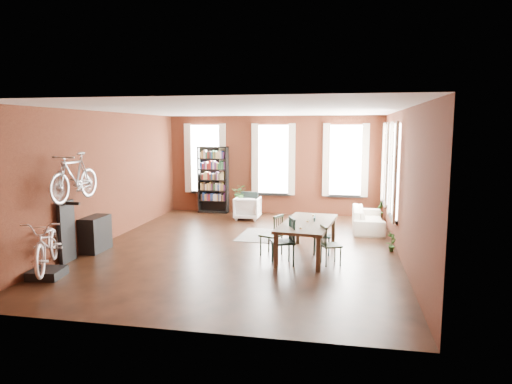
% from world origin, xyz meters
% --- Properties ---
extents(room, '(9.00, 9.04, 3.22)m').
position_xyz_m(room, '(0.25, 0.62, 2.14)').
color(room, black).
rests_on(room, ground).
extents(dining_table, '(1.26, 2.34, 0.76)m').
position_xyz_m(dining_table, '(1.51, -0.42, 0.38)').
color(dining_table, '#4B3E2D').
rests_on(dining_table, ground).
extents(dining_chair_a, '(0.58, 0.58, 0.97)m').
position_xyz_m(dining_chair_a, '(1.07, -1.14, 0.48)').
color(dining_chair_a, '#193837').
rests_on(dining_chair_a, ground).
extents(dining_chair_b, '(0.55, 0.55, 0.91)m').
position_xyz_m(dining_chair_b, '(0.72, -0.47, 0.45)').
color(dining_chair_b, '#1D2F1C').
rests_on(dining_chair_b, ground).
extents(dining_chair_c, '(0.49, 0.49, 0.82)m').
position_xyz_m(dining_chair_c, '(2.04, -0.94, 0.41)').
color(dining_chair_c, black).
rests_on(dining_chair_c, ground).
extents(dining_chair_d, '(0.40, 0.40, 0.85)m').
position_xyz_m(dining_chair_d, '(1.82, -0.17, 0.42)').
color(dining_chair_d, '#193837').
rests_on(dining_chair_d, ground).
extents(bookshelf, '(1.00, 0.32, 2.20)m').
position_xyz_m(bookshelf, '(-2.00, 4.30, 1.10)').
color(bookshelf, black).
rests_on(bookshelf, ground).
extents(white_armchair, '(0.76, 0.71, 0.77)m').
position_xyz_m(white_armchair, '(-0.64, 3.39, 0.39)').
color(white_armchair, white).
rests_on(white_armchair, ground).
extents(cream_sofa, '(0.61, 2.08, 0.81)m').
position_xyz_m(cream_sofa, '(2.95, 2.60, 0.41)').
color(cream_sofa, beige).
rests_on(cream_sofa, ground).
extents(striped_rug, '(1.06, 1.62, 0.01)m').
position_xyz_m(striped_rug, '(0.11, 1.32, 0.01)').
color(striped_rug, black).
rests_on(striped_rug, ground).
extents(bike_trainer, '(0.64, 0.64, 0.17)m').
position_xyz_m(bike_trainer, '(-3.18, -2.82, 0.08)').
color(bike_trainer, black).
rests_on(bike_trainer, ground).
extents(bike_wall_rack, '(0.16, 0.60, 1.30)m').
position_xyz_m(bike_wall_rack, '(-3.40, -1.80, 0.65)').
color(bike_wall_rack, black).
rests_on(bike_wall_rack, ground).
extents(console_table, '(0.40, 0.80, 0.80)m').
position_xyz_m(console_table, '(-3.28, -0.90, 0.40)').
color(console_table, black).
rests_on(console_table, ground).
extents(plant_stand, '(0.27, 0.27, 0.52)m').
position_xyz_m(plant_stand, '(-0.97, 3.68, 0.26)').
color(plant_stand, black).
rests_on(plant_stand, ground).
extents(plant_by_sofa, '(0.61, 0.77, 0.30)m').
position_xyz_m(plant_by_sofa, '(3.33, 3.74, 0.15)').
color(plant_by_sofa, '#2F5622').
rests_on(plant_by_sofa, ground).
extents(plant_small, '(0.50, 0.48, 0.16)m').
position_xyz_m(plant_small, '(3.37, 0.32, 0.08)').
color(plant_small, '#2D6126').
rests_on(plant_small, ground).
extents(bicycle_floor, '(0.99, 1.15, 1.85)m').
position_xyz_m(bicycle_floor, '(-3.15, -2.79, 1.09)').
color(bicycle_floor, silver).
rests_on(bicycle_floor, bike_trainer).
extents(bicycle_hung, '(0.47, 1.00, 1.66)m').
position_xyz_m(bicycle_hung, '(-3.15, -1.80, 2.13)').
color(bicycle_hung, '#A5A8AD').
rests_on(bicycle_hung, bike_wall_rack).
extents(plant_on_stand, '(0.48, 0.53, 0.41)m').
position_xyz_m(plant_on_stand, '(-0.94, 3.65, 0.72)').
color(plant_on_stand, '#2B5321').
rests_on(plant_on_stand, plant_stand).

